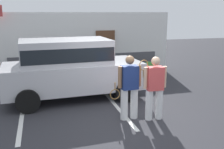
# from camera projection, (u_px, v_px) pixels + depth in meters

# --- Properties ---
(ground_plane) EXTENTS (40.00, 40.00, 0.00)m
(ground_plane) POSITION_uv_depth(u_px,v_px,m) (123.00, 121.00, 7.19)
(ground_plane) COLOR #2D2D33
(parking_stripe_0) EXTENTS (0.12, 4.40, 0.01)m
(parking_stripe_0) POSITION_uv_depth(u_px,v_px,m) (22.00, 112.00, 7.88)
(parking_stripe_0) COLOR silver
(parking_stripe_0) RESTS_ON ground_plane
(parking_stripe_1) EXTENTS (0.12, 4.40, 0.01)m
(parking_stripe_1) POSITION_uv_depth(u_px,v_px,m) (114.00, 103.00, 8.64)
(parking_stripe_1) COLOR silver
(parking_stripe_1) RESTS_ON ground_plane
(house_frontage) EXTENTS (8.21, 0.40, 2.92)m
(house_frontage) POSITION_uv_depth(u_px,v_px,m) (86.00, 46.00, 12.24)
(house_frontage) COLOR white
(house_frontage) RESTS_ON ground_plane
(parked_suv) EXTENTS (4.68, 2.33, 2.05)m
(parked_suv) POSITION_uv_depth(u_px,v_px,m) (70.00, 66.00, 8.88)
(parked_suv) COLOR #B7B7BC
(parked_suv) RESTS_ON ground_plane
(tennis_player_man) EXTENTS (0.92, 0.30, 1.80)m
(tennis_player_man) POSITION_uv_depth(u_px,v_px,m) (129.00, 87.00, 7.17)
(tennis_player_man) COLOR white
(tennis_player_man) RESTS_ON ground_plane
(tennis_player_woman) EXTENTS (0.79, 0.29, 1.77)m
(tennis_player_woman) POSITION_uv_depth(u_px,v_px,m) (155.00, 87.00, 7.15)
(tennis_player_woman) COLOR white
(tennis_player_woman) RESTS_ON ground_plane
(potted_plant_by_porch) EXTENTS (0.55, 0.55, 0.72)m
(potted_plant_by_porch) POSITION_uv_depth(u_px,v_px,m) (148.00, 68.00, 12.08)
(potted_plant_by_porch) COLOR gray
(potted_plant_by_porch) RESTS_ON ground_plane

